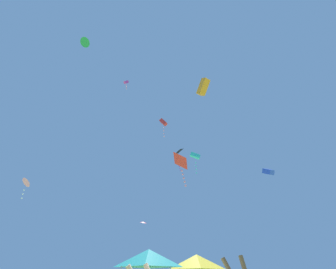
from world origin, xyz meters
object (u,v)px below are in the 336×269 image
Objects in this scene: kite_red_delta at (143,222)px; kite_cyan_box at (195,156)px; kite_red_diamond at (181,162)px; kite_magenta_box at (126,82)px; kite_pink_diamond at (179,160)px; kite_orange_box at (203,87)px; kite_pink_delta at (27,183)px; canopy_tent_teal at (148,258)px; kite_red_box at (163,123)px; kite_blue_box at (268,172)px; kite_black_diamond at (179,151)px; canopy_tent_yellow at (197,262)px; kite_green_delta at (85,42)px.

kite_cyan_box is at bearing -34.40° from kite_red_delta.
kite_red_delta is 8.77m from kite_red_diamond.
kite_magenta_box is 16.48m from kite_cyan_box.
kite_orange_box is at bearing -87.09° from kite_pink_diamond.
kite_pink_delta is at bearing 168.97° from kite_cyan_box.
kite_red_box is at bearing 88.83° from canopy_tent_teal.
kite_cyan_box reaches higher than kite_pink_delta.
kite_pink_delta is (-26.21, 0.71, -0.90)m from kite_blue_box.
kite_red_box is at bearing 97.64° from kite_red_diamond.
kite_pink_diamond reaches higher than canopy_tent_teal.
kite_black_diamond is 17.83m from kite_cyan_box.
canopy_tent_yellow is 24.36m from kite_magenta_box.
kite_pink_delta is (-13.00, 0.04, 4.11)m from kite_red_delta.
kite_magenta_box is (-8.73, 10.40, 11.82)m from kite_orange_box.
kite_blue_box is (11.90, 7.19, 8.58)m from canopy_tent_teal.
kite_red_box is at bearing -131.41° from kite_pink_diamond.
kite_black_diamond is 15.31m from kite_magenta_box.
kite_cyan_box is (0.84, -15.26, -9.17)m from kite_black_diamond.
kite_pink_delta is at bearing 176.40° from kite_magenta_box.
kite_pink_diamond is (4.06, 9.02, 11.36)m from kite_red_delta.
kite_green_delta is (-20.75, -6.34, 13.93)m from kite_blue_box.
kite_black_diamond is 23.34m from kite_pink_delta.
kite_magenta_box is (-16.87, 0.12, 14.04)m from kite_blue_box.
kite_orange_box is 19.98m from kite_red_box.
kite_green_delta reaches higher than kite_pink_diamond.
canopy_tent_yellow is at bearing 71.62° from kite_red_diamond.
kite_blue_box reaches higher than kite_red_diamond.
kite_orange_box is at bearing -50.02° from kite_magenta_box.
kite_red_box is (-1.85, 13.83, 14.11)m from kite_red_diamond.
kite_orange_box is at bearing -64.29° from kite_red_diamond.
kite_orange_box is at bearing -78.58° from kite_red_box.
kite_red_delta is (-4.48, 4.50, 3.57)m from canopy_tent_yellow.
canopy_tent_teal is at bearing -28.91° from kite_pink_delta.
kite_red_delta is 18.00m from kite_red_box.
kite_blue_box is at bearing 17.00° from kite_green_delta.
kite_black_diamond is 0.76× the size of kite_magenta_box.
kite_green_delta reaches higher than kite_blue_box.
kite_black_diamond is 0.45× the size of kite_red_box.
kite_red_delta is 0.37× the size of kite_pink_delta.
canopy_tent_yellow is at bearing -89.19° from kite_black_diamond.
kite_magenta_box is (-7.91, -12.32, 4.48)m from kite_black_diamond.
kite_red_diamond is 5.18m from kite_cyan_box.
kite_blue_box is 0.70× the size of kite_cyan_box.
kite_pink_diamond is at bearing 91.81° from canopy_tent_yellow.
kite_green_delta is at bearing -137.01° from kite_red_delta.
kite_blue_box is 26.24m from kite_pink_delta.
kite_pink_diamond is at bearing 54.15° from kite_green_delta.
kite_green_delta is 17.65m from kite_orange_box.
kite_green_delta is at bearing -122.10° from kite_black_diamond.
canopy_tent_teal is at bearing -98.52° from kite_black_diamond.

